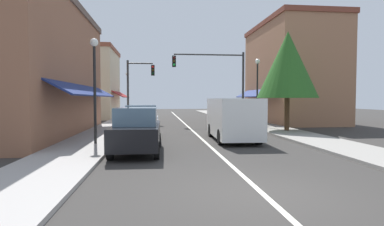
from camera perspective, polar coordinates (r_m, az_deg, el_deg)
The scene contains 16 objects.
ground_plane at distance 24.81m, azimuth -1.02°, elevation -2.25°, with size 80.00×80.00×0.00m, color #33302D.
sidewalk_left at distance 24.90m, azimuth -13.73°, elevation -2.16°, with size 2.60×56.00×0.12m, color #A39E99.
sidewalk_right at distance 25.90m, azimuth 11.19°, elevation -1.96°, with size 2.60×56.00×0.12m, color gray.
lane_center_stripe at distance 24.81m, azimuth -1.02°, elevation -2.24°, with size 0.14×52.00×0.01m, color silver.
storefront_left_block at distance 19.79m, azimuth -25.81°, elevation 7.33°, with size 5.37×14.20×7.63m.
storefront_right_block at distance 29.23m, azimuth 17.74°, elevation 7.00°, with size 6.84×10.20×8.80m.
storefront_far_left at distance 35.36m, azimuth -17.99°, elevation 5.16°, with size 6.48×8.20×7.50m.
parked_car_nearest_left at distance 12.21m, azimuth -10.06°, elevation -3.18°, with size 1.86×4.14×1.77m.
parked_car_second_left at distance 16.78m, azimuth -9.17°, elevation -1.60°, with size 1.80×4.11×1.77m.
van_in_lane at distance 15.91m, azimuth 7.43°, elevation -0.85°, with size 2.12×5.23×2.12m.
traffic_signal_mast_arm at distance 25.84m, azimuth 4.96°, elevation 7.08°, with size 5.99×0.50×5.96m.
traffic_signal_left_corner at distance 27.19m, azimuth -10.08°, elevation 5.54°, with size 2.37×0.50×5.39m.
street_lamp_left_near at distance 14.44m, azimuth -17.41°, elevation 6.87°, with size 0.36×0.36×4.75m.
street_lamp_right_mid at distance 23.20m, azimuth 11.87°, elevation 5.64°, with size 0.36×0.36×5.00m.
street_lamp_left_far at distance 30.91m, azimuth -11.72°, elevation 4.55°, with size 0.36×0.36×4.70m.
tree_right_near at distance 20.56m, azimuth 17.10°, elevation 8.42°, with size 3.77×3.77×6.31m.
Camera 1 is at (-2.32, -6.61, 2.10)m, focal length 29.13 mm.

